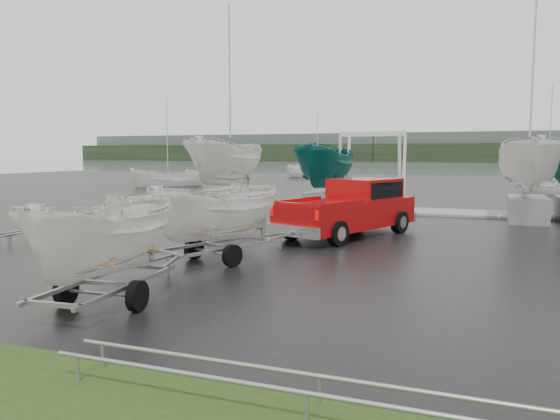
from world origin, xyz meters
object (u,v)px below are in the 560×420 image
object	(u,v)px
trailer_hitched	(217,164)
trailer_parked	(103,169)
pickup_truck	(353,206)
boat_hoist	(373,160)

from	to	relation	value
trailer_hitched	trailer_parked	distance (m)	4.71
pickup_truck	trailer_hitched	world-z (taller)	trailer_hitched
pickup_truck	boat_hoist	distance (m)	8.95
pickup_truck	trailer_parked	size ratio (longest dim) A/B	1.31
pickup_truck	trailer_hitched	distance (m)	6.82
trailer_parked	boat_hoist	bearing A→B (deg)	80.89
trailer_hitched	boat_hoist	size ratio (longest dim) A/B	1.21
pickup_truck	trailer_hitched	size ratio (longest dim) A/B	1.31
trailer_parked	boat_hoist	world-z (taller)	trailer_parked
trailer_hitched	boat_hoist	bearing A→B (deg)	105.97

